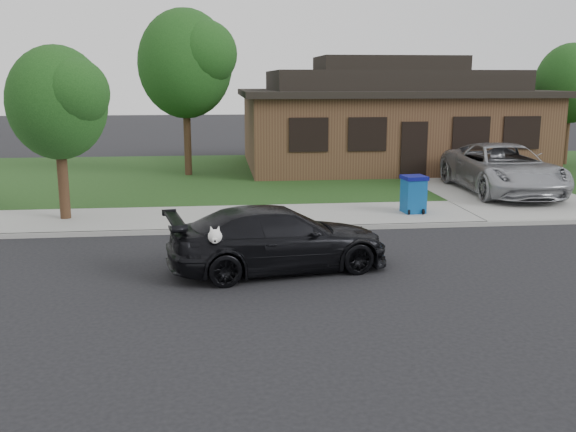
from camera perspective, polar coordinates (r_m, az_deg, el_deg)
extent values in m
plane|color=black|center=(13.43, 8.46, -4.60)|extent=(120.00, 120.00, 0.00)
cube|color=gray|center=(18.14, 4.49, 0.05)|extent=(60.00, 3.00, 0.12)
cube|color=gray|center=(16.71, 5.44, -1.01)|extent=(60.00, 0.12, 0.12)
cube|color=#193814|center=(25.92, 1.19, 3.72)|extent=(60.00, 13.00, 0.13)
cube|color=gray|center=(24.59, 16.15, 2.80)|extent=(4.50, 13.00, 0.14)
imported|color=black|center=(13.01, -0.83, -2.03)|extent=(4.78, 2.67, 1.31)
ellipsoid|color=white|center=(12.13, -6.50, -2.01)|extent=(0.34, 0.40, 0.30)
sphere|color=white|center=(11.89, -6.51, -1.81)|extent=(0.26, 0.26, 0.26)
cube|color=white|center=(11.78, -6.50, -2.17)|extent=(0.09, 0.12, 0.07)
sphere|color=black|center=(11.72, -6.50, -2.24)|extent=(0.04, 0.04, 0.04)
cone|color=white|center=(11.90, -6.84, -1.13)|extent=(0.11, 0.11, 0.14)
cone|color=white|center=(11.90, -6.21, -1.12)|extent=(0.11, 0.11, 0.14)
imported|color=#A1A3A8|center=(22.38, 18.55, 4.03)|extent=(2.82, 5.83, 1.60)
cube|color=navy|center=(18.46, 11.09, 1.76)|extent=(0.64, 0.64, 0.95)
cube|color=#080B61|center=(18.38, 11.15, 3.37)|extent=(0.69, 0.69, 0.11)
cylinder|color=black|center=(18.20, 10.68, 0.35)|extent=(0.07, 0.15, 0.15)
cylinder|color=black|center=(18.33, 11.93, 0.38)|extent=(0.07, 0.15, 0.15)
cube|color=#422B1C|center=(28.48, 8.74, 7.50)|extent=(12.00, 8.00, 3.00)
cube|color=black|center=(28.41, 8.85, 10.77)|extent=(12.60, 8.60, 0.25)
cube|color=black|center=(28.40, 8.88, 11.83)|extent=(10.00, 6.50, 0.80)
cube|color=black|center=(28.41, 8.93, 13.24)|extent=(6.00, 3.50, 0.60)
cube|color=black|center=(24.67, 11.13, 5.80)|extent=(1.00, 0.06, 2.10)
cube|color=black|center=(23.73, 1.85, 7.23)|extent=(1.30, 0.05, 1.10)
cube|color=black|center=(24.14, 7.07, 7.23)|extent=(1.30, 0.05, 1.10)
cube|color=black|center=(25.36, 15.96, 7.09)|extent=(1.30, 0.05, 1.10)
cube|color=black|center=(26.18, 20.05, 6.97)|extent=(1.30, 0.05, 1.10)
cylinder|color=#332114|center=(25.57, -8.91, 6.40)|extent=(0.28, 0.28, 2.48)
ellipsoid|color=#143811|center=(25.46, -9.14, 13.22)|extent=(3.60, 3.60, 4.14)
sphere|color=#26591E|center=(24.91, -7.52, 14.12)|extent=(2.52, 2.52, 2.52)
cylinder|color=#332114|center=(31.12, 23.42, 6.13)|extent=(0.28, 0.28, 2.03)
ellipsoid|color=#143811|center=(31.00, 23.81, 10.74)|extent=(3.00, 3.00, 3.45)
cylinder|color=#332114|center=(18.32, -19.33, 2.58)|extent=(0.28, 0.28, 1.80)
ellipsoid|color=#143811|center=(18.12, -19.81, 9.46)|extent=(2.60, 2.60, 2.99)
sphere|color=#26591E|center=(17.62, -18.49, 10.34)|extent=(1.82, 1.82, 1.82)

